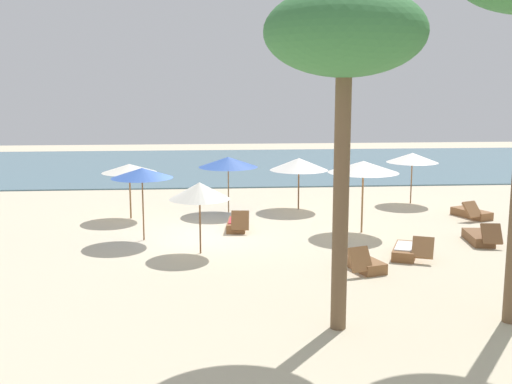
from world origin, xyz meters
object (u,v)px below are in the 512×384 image
Objects in this scene: umbrella_4 at (200,191)px; lounger_2 at (407,251)px; lounger_0 at (471,213)px; lounger_4 at (362,263)px; umbrella_7 at (142,173)px; umbrella_1 at (129,168)px; umbrella_2 at (228,162)px; umbrella_6 at (412,158)px; umbrella_0 at (363,167)px; lounger_3 at (237,224)px; palm_1 at (345,38)px; lounger_1 at (479,237)px; umbrella_5 at (299,164)px.

umbrella_4 is 6.03m from lounger_2.
lounger_0 is 8.05m from lounger_4.
umbrella_1 is at bearing 103.47° from umbrella_7.
umbrella_1 is 1.10× the size of lounger_0.
umbrella_6 is at bearing 9.14° from umbrella_2.
lounger_2 is (0.55, -2.97, -1.97)m from umbrella_0.
umbrella_7 is at bearing -157.95° from lounger_3.
lounger_2 is 0.27× the size of palm_1.
umbrella_0 reaches higher than lounger_4.
umbrella_6 is 8.38m from lounger_3.
lounger_4 is (-5.46, -5.91, 0.00)m from lounger_0.
lounger_3 reaches higher than lounger_1.
umbrella_2 reaches higher than lounger_0.
palm_1 is (-5.58, -12.65, 3.78)m from umbrella_6.
umbrella_7 is 7.20m from lounger_4.
umbrella_2 is 0.34× the size of palm_1.
umbrella_2 is 5.78m from umbrella_4.
palm_1 is (1.77, -11.46, 3.73)m from umbrella_2.
umbrella_5 is at bearing 106.69° from lounger_2.
umbrella_1 is 4.53m from lounger_3.
umbrella_2 is 1.23× the size of lounger_2.
lounger_4 is 6.85m from palm_1.
lounger_2 is (2.06, -6.87, -1.57)m from umbrella_5.
umbrella_0 is 1.39× the size of lounger_3.
umbrella_5 reaches higher than lounger_4.
umbrella_0 is at bearing 76.23° from lounger_4.
umbrella_2 is 8.24m from lounger_2.
umbrella_2 is 0.99× the size of umbrella_5.
umbrella_2 is 12.18m from palm_1.
umbrella_4 is at bearing -62.72° from umbrella_1.
umbrella_4 is at bearing -157.48° from umbrella_0.
lounger_0 is at bearing 54.88° from palm_1.
lounger_1 is at bearing -109.50° from lounger_0.
lounger_4 is (0.52, -7.93, -1.57)m from umbrella_5.
umbrella_7 is 1.34× the size of lounger_3.
lounger_3 is (0.18, -2.83, -1.72)m from umbrella_2.
lounger_4 is (3.02, -4.74, -0.01)m from lounger_3.
palm_1 reaches higher than lounger_1.
umbrella_7 is 1.29× the size of lounger_4.
palm_1 is (1.59, -8.64, 5.45)m from lounger_3.
umbrella_4 is at bearing -43.69° from umbrella_7.
umbrella_2 is (-4.19, 3.54, -0.25)m from umbrella_0.
umbrella_2 is (3.53, 0.79, 0.09)m from umbrella_1.
umbrella_4 reaches higher than lounger_4.
umbrella_2 is at bearing 112.97° from lounger_4.
lounger_1 is at bearing -17.88° from lounger_3.
umbrella_6 reaches higher than lounger_4.
umbrella_0 is 1.35× the size of lounger_1.
umbrella_7 is (-2.75, -4.02, 0.20)m from umbrella_2.
umbrella_4 is at bearing -140.54° from umbrella_6.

